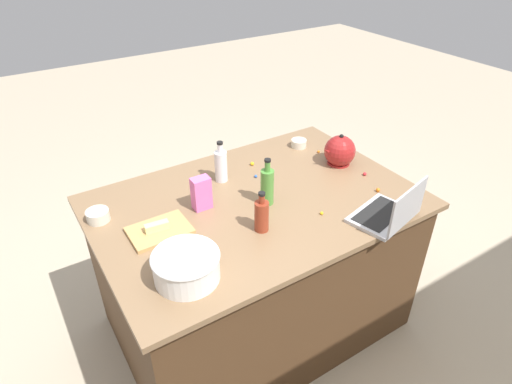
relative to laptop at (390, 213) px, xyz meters
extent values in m
plane|color=#B7A88E|center=(0.44, -0.49, -0.95)|extent=(12.00, 12.00, 0.00)
cube|color=#4C331E|center=(0.44, -0.49, -0.51)|extent=(1.56, 1.04, 0.87)
cube|color=#846647|center=(0.44, -0.49, -0.06)|extent=(1.62, 1.10, 0.03)
cube|color=#B7B7BC|center=(0.01, -0.04, -0.04)|extent=(0.35, 0.29, 0.02)
cube|color=black|center=(0.01, -0.05, -0.03)|extent=(0.30, 0.21, 0.00)
cube|color=#B7B7BC|center=(-0.02, 0.07, 0.07)|extent=(0.29, 0.08, 0.20)
cube|color=silver|center=(-0.02, 0.07, 0.07)|extent=(0.26, 0.07, 0.18)
cylinder|color=white|center=(0.97, -0.16, 0.01)|extent=(0.26, 0.26, 0.11)
cylinder|color=black|center=(0.97, -0.16, 0.02)|extent=(0.22, 0.22, 0.10)
torus|color=white|center=(0.97, -0.16, 0.07)|extent=(0.27, 0.27, 0.02)
cylinder|color=maroon|center=(0.55, -0.27, 0.03)|extent=(0.07, 0.07, 0.15)
cylinder|color=maroon|center=(0.55, -0.27, 0.12)|extent=(0.03, 0.03, 0.04)
cylinder|color=black|center=(0.55, -0.27, 0.15)|extent=(0.03, 0.03, 0.01)
cylinder|color=#4C8C38|center=(0.40, -0.44, 0.05)|extent=(0.07, 0.07, 0.19)
cylinder|color=#4C8C38|center=(0.40, -0.44, 0.17)|extent=(0.03, 0.03, 0.05)
cylinder|color=black|center=(0.40, -0.44, 0.20)|extent=(0.03, 0.03, 0.01)
cylinder|color=white|center=(0.49, -0.75, 0.04)|extent=(0.07, 0.07, 0.17)
cylinder|color=white|center=(0.49, -0.75, 0.15)|extent=(0.03, 0.03, 0.05)
cylinder|color=black|center=(0.49, -0.75, 0.18)|extent=(0.03, 0.03, 0.01)
cylinder|color=maroon|center=(-0.17, -0.55, -0.04)|extent=(0.13, 0.13, 0.01)
sphere|color=maroon|center=(-0.17, -0.55, 0.03)|extent=(0.18, 0.18, 0.18)
cone|color=maroon|center=(-0.09, -0.55, 0.05)|extent=(0.08, 0.03, 0.07)
sphere|color=black|center=(-0.17, -0.55, 0.13)|extent=(0.02, 0.02, 0.02)
cube|color=tan|center=(0.95, -0.50, -0.04)|extent=(0.27, 0.20, 0.02)
cube|color=#F4E58C|center=(0.96, -0.50, -0.01)|extent=(0.11, 0.05, 0.04)
cylinder|color=beige|center=(1.16, -0.74, -0.02)|extent=(0.11, 0.11, 0.05)
cylinder|color=beige|center=(-0.11, -0.84, -0.02)|extent=(0.09, 0.09, 0.05)
cube|color=pink|center=(0.70, -0.57, 0.04)|extent=(0.09, 0.06, 0.17)
sphere|color=blue|center=(0.32, -0.68, -0.04)|extent=(0.02, 0.02, 0.02)
sphere|color=yellow|center=(0.26, -0.80, -0.04)|extent=(0.02, 0.02, 0.02)
sphere|color=orange|center=(-0.14, -0.21, -0.04)|extent=(0.02, 0.02, 0.02)
sphere|color=yellow|center=(0.24, -0.21, -0.04)|extent=(0.02, 0.02, 0.02)
sphere|color=orange|center=(-0.16, -0.72, -0.04)|extent=(0.02, 0.02, 0.02)
sphere|color=blue|center=(0.92, -0.06, -0.04)|extent=(0.02, 0.02, 0.02)
sphere|color=red|center=(-0.20, -0.37, -0.04)|extent=(0.02, 0.02, 0.02)
camera|label=1|loc=(1.43, 1.07, 1.20)|focal=30.64mm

